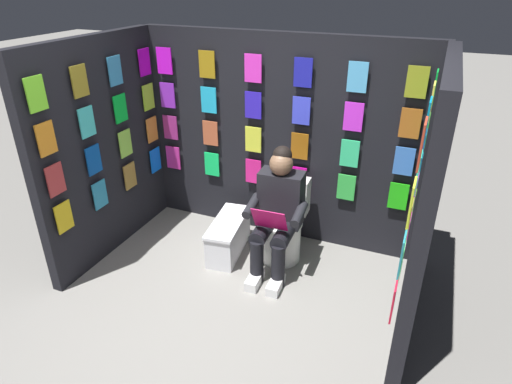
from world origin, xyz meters
name	(u,v)px	position (x,y,z in m)	size (l,w,h in m)	color
ground_plane	(199,337)	(0.00, 0.00, 0.00)	(30.00, 30.00, 0.00)	gray
display_wall_back	(279,140)	(0.00, -1.74, 1.04)	(2.88, 0.14, 2.07)	black
display_wall_left	(425,206)	(-1.44, -0.85, 1.04)	(0.14, 1.69, 2.07)	black
display_wall_right	(103,150)	(1.44, -0.85, 1.04)	(0.14, 1.69, 2.07)	black
toilet	(284,226)	(-0.22, -1.31, 0.33)	(0.41, 0.56, 0.77)	white
person_reading	(277,212)	(-0.23, -1.09, 0.60)	(0.54, 0.70, 1.19)	black
comic_longbox_near	(228,236)	(0.30, -1.14, 0.18)	(0.37, 0.74, 0.36)	silver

